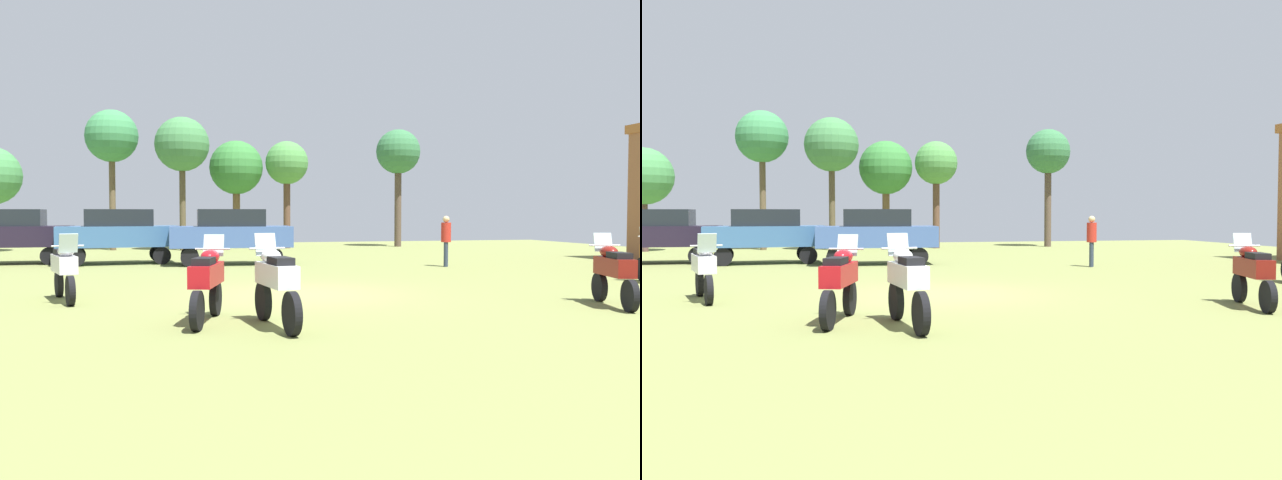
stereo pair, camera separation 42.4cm
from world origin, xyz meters
TOP-DOWN VIEW (x-y plane):
  - ground_plane at (0.00, 0.00)m, footprint 44.00×52.00m
  - motorcycle_1 at (-1.34, -4.09)m, footprint 0.64×2.24m
  - motorcycle_2 at (-5.13, -0.01)m, footprint 0.81×2.14m
  - motorcycle_4 at (5.60, -3.35)m, footprint 0.81×2.06m
  - motorcycle_5 at (-2.39, -3.37)m, footprint 0.79×2.15m
  - car_1 at (-4.69, 10.20)m, footprint 4.46×2.22m
  - car_2 at (-0.73, 8.93)m, footprint 4.35×1.93m
  - car_3 at (-8.56, 11.05)m, footprint 4.34×1.89m
  - person_1 at (6.44, 6.27)m, footprint 0.46×0.46m
  - tree_1 at (3.29, 19.26)m, footprint 2.28×2.28m
  - tree_2 at (-5.57, 19.45)m, footprint 2.61×2.61m
  - tree_6 at (-2.15, 18.45)m, footprint 2.70×2.70m
  - tree_7 at (0.70, 19.98)m, footprint 2.85×2.85m
  - tree_8 at (9.63, 19.46)m, footprint 2.45×2.45m

SIDE VIEW (x-z plane):
  - ground_plane at x=0.00m, z-range 0.00..0.02m
  - motorcycle_4 at x=5.60m, z-range 0.01..1.45m
  - motorcycle_2 at x=-5.13m, z-range 0.01..1.45m
  - motorcycle_5 at x=-2.39m, z-range 0.01..1.48m
  - motorcycle_1 at x=-1.34m, z-range 0.01..1.52m
  - person_1 at x=6.44m, z-range 0.17..1.93m
  - car_1 at x=-4.69m, z-range 0.19..2.19m
  - car_2 at x=-0.73m, z-range 0.19..2.19m
  - car_3 at x=-8.56m, z-range 0.19..2.19m
  - tree_7 at x=0.70m, z-range 1.40..7.11m
  - tree_1 at x=3.29m, z-range 1.61..7.28m
  - tree_8 at x=9.63m, z-range 1.92..8.43m
  - tree_6 at x=-2.15m, z-range 1.93..8.57m
  - tree_2 at x=-5.57m, z-range 2.14..9.16m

